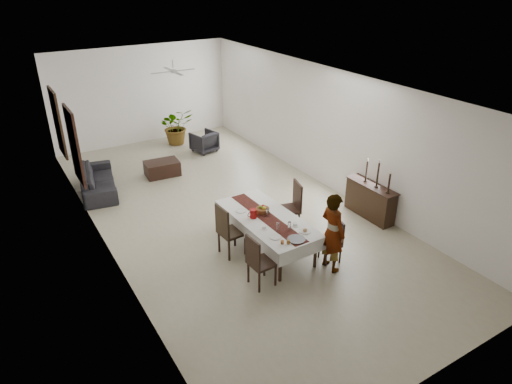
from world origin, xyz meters
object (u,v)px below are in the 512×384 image
(dining_table_top, at_px, (267,219))
(sofa, at_px, (98,180))
(red_pitcher, at_px, (253,214))
(woman, at_px, (333,232))
(sideboard_body, at_px, (370,201))

(dining_table_top, height_order, sofa, dining_table_top)
(red_pitcher, bearing_deg, dining_table_top, -30.05)
(dining_table_top, xyz_separation_m, sofa, (-2.37, 4.68, -0.39))
(dining_table_top, bearing_deg, red_pitcher, 149.04)
(red_pitcher, xyz_separation_m, woman, (0.93, -1.42, -0.01))
(woman, relative_size, sofa, 0.76)
(dining_table_top, bearing_deg, sofa, 115.91)
(sideboard_body, bearing_deg, dining_table_top, 177.41)
(sideboard_body, relative_size, sofa, 0.62)
(woman, bearing_deg, sofa, 24.75)
(woman, height_order, sofa, woman)
(sideboard_body, height_order, sofa, sideboard_body)
(dining_table_top, distance_m, sofa, 5.26)
(red_pitcher, height_order, woman, woman)
(woman, distance_m, sideboard_body, 2.49)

